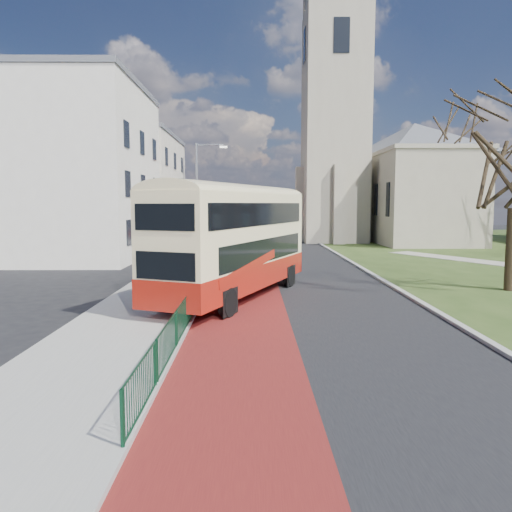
{
  "coord_description": "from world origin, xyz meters",
  "views": [
    {
      "loc": [
        -0.83,
        -15.83,
        4.11
      ],
      "look_at": [
        -0.65,
        4.19,
        2.0
      ],
      "focal_mm": 35.0,
      "sensor_mm": 36.0,
      "label": 1
    }
  ],
  "objects": [
    {
      "name": "street_block_far",
      "position": [
        -14.0,
        38.0,
        5.76
      ],
      "size": [
        10.3,
        16.3,
        11.5
      ],
      "color": "#BBB19E",
      "rests_on": "ground"
    },
    {
      "name": "ground",
      "position": [
        0.0,
        0.0,
        0.0
      ],
      "size": [
        160.0,
        160.0,
        0.0
      ],
      "primitive_type": "plane",
      "color": "black",
      "rests_on": "ground"
    },
    {
      "name": "kerb_east",
      "position": [
        6.1,
        22.0,
        0.07
      ],
      "size": [
        0.25,
        80.0,
        0.13
      ],
      "primitive_type": "cube",
      "color": "#999993",
      "rests_on": "ground"
    },
    {
      "name": "road_carriageway",
      "position": [
        1.5,
        20.0,
        0.01
      ],
      "size": [
        9.0,
        120.0,
        0.01
      ],
      "primitive_type": "cube",
      "color": "black",
      "rests_on": "ground"
    },
    {
      "name": "pavement_west",
      "position": [
        -5.0,
        20.0,
        0.06
      ],
      "size": [
        4.0,
        120.0,
        0.12
      ],
      "primitive_type": "cube",
      "color": "gray",
      "rests_on": "ground"
    },
    {
      "name": "street_block_near",
      "position": [
        -14.0,
        22.0,
        6.51
      ],
      "size": [
        10.3,
        14.3,
        13.0
      ],
      "color": "beige",
      "rests_on": "ground"
    },
    {
      "name": "bus",
      "position": [
        -1.52,
        5.6,
        2.7
      ],
      "size": [
        6.7,
        11.47,
        4.73
      ],
      "rotation": [
        0.0,
        0.0,
        -0.39
      ],
      "color": "maroon",
      "rests_on": "ground"
    },
    {
      "name": "streetlamp",
      "position": [
        -4.35,
        18.0,
        4.59
      ],
      "size": [
        2.13,
        0.18,
        8.0
      ],
      "color": "gray",
      "rests_on": "pavement_west"
    },
    {
      "name": "kerb_west",
      "position": [
        -3.0,
        20.0,
        0.07
      ],
      "size": [
        0.25,
        120.0,
        0.13
      ],
      "primitive_type": "cube",
      "color": "#999993",
      "rests_on": "ground"
    },
    {
      "name": "pedestrian_railing",
      "position": [
        -2.95,
        4.0,
        0.55
      ],
      "size": [
        0.07,
        24.0,
        1.12
      ],
      "color": "#0D3A22",
      "rests_on": "ground"
    },
    {
      "name": "gothic_church",
      "position": [
        12.56,
        38.0,
        13.13
      ],
      "size": [
        16.38,
        18.0,
        40.0
      ],
      "color": "gray",
      "rests_on": "ground"
    },
    {
      "name": "bus_lane",
      "position": [
        -1.2,
        20.0,
        0.01
      ],
      "size": [
        3.4,
        120.0,
        0.01
      ],
      "primitive_type": "cube",
      "color": "#591414",
      "rests_on": "ground"
    }
  ]
}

